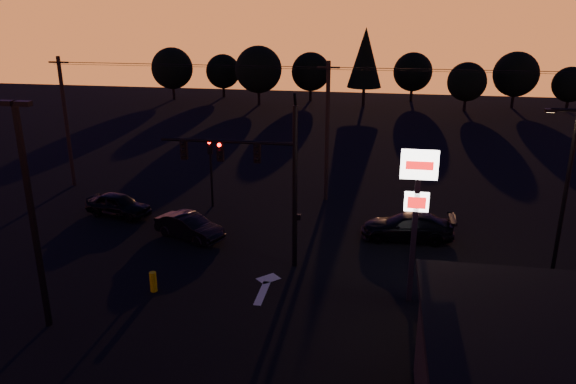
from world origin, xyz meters
name	(u,v)px	position (x,y,z in m)	size (l,w,h in m)	color
ground	(246,303)	(0.00, 0.00, 0.00)	(120.00, 120.00, 0.00)	black
lane_arrow	(265,286)	(0.50, 1.67, 0.01)	(1.20, 3.10, 0.01)	beige
traffic_signal_mast	(262,169)	(-0.10, 3.99, 4.94)	(6.79, 0.52, 8.58)	black
secondary_signal	(211,163)	(-5.00, 11.49, 2.86)	(0.30, 0.31, 4.35)	black
parking_lot_light	(30,203)	(-7.50, -3.00, 5.27)	(1.25, 0.30, 9.14)	black
pylon_sign	(417,195)	(7.00, 1.50, 4.91)	(1.50, 0.28, 6.80)	black
streetlight	(565,185)	(13.91, 5.50, 4.42)	(1.55, 0.35, 8.00)	black
utility_pole_0	(66,122)	(-16.00, 14.00, 4.59)	(1.40, 0.26, 9.00)	black
utility_pole_1	(327,131)	(2.00, 14.00, 4.59)	(1.40, 0.26, 9.00)	black
power_wires	(329,68)	(2.00, 14.00, 8.57)	(36.00, 1.22, 0.07)	black
bollard	(153,282)	(-4.39, 0.36, 0.47)	(0.31, 0.31, 0.94)	#A7A000
tree_0	(172,68)	(-22.00, 50.00, 4.06)	(5.36, 5.36, 6.74)	black
tree_1	(223,71)	(-16.00, 53.00, 3.43)	(4.54, 4.54, 5.71)	black
tree_2	(258,69)	(-10.00, 48.00, 4.37)	(5.77, 5.78, 7.26)	black
tree_3	(311,72)	(-4.00, 52.00, 3.75)	(4.95, 4.95, 6.22)	black
tree_4	(365,58)	(3.00, 49.00, 5.93)	(4.18, 4.18, 9.50)	black
tree_5	(413,72)	(9.00, 54.00, 3.75)	(4.95, 4.95, 6.22)	black
tree_6	(467,82)	(15.00, 48.00, 3.43)	(4.54, 4.54, 5.71)	black
tree_7	(516,74)	(21.00, 51.00, 4.06)	(5.36, 5.36, 6.74)	black
tree_8	(570,85)	(27.00, 50.00, 3.12)	(4.12, 4.12, 5.19)	black
car_left	(118,205)	(-10.17, 8.95, 0.70)	(1.66, 4.12, 1.40)	black
car_mid	(189,226)	(-4.78, 6.42, 0.68)	(1.43, 4.10, 1.35)	black
car_right	(407,227)	(7.09, 8.28, 0.73)	(2.05, 5.05, 1.46)	black
suv_parked	(468,328)	(9.05, -1.61, 0.72)	(2.40, 5.20, 1.44)	black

